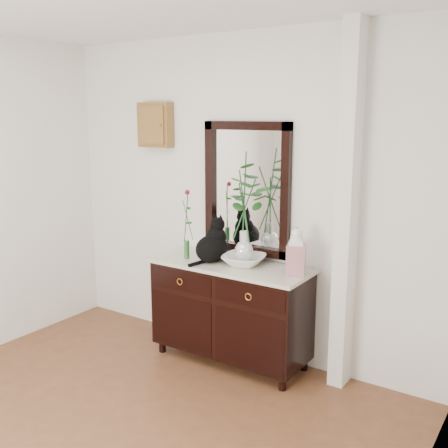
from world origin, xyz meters
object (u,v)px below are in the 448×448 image
Objects in this scene: sideboard at (231,307)px; lotus_bowl at (244,260)px; cat at (212,240)px; ginger_jar at (296,251)px.

sideboard is 0.43m from lotus_bowl.
lotus_bowl is at bearing 21.19° from cat.
sideboard is 3.54× the size of ginger_jar.
lotus_bowl is 0.91× the size of ginger_jar.
lotus_bowl reaches higher than sideboard.
ginger_jar is (0.57, 0.03, 0.56)m from sideboard.
ginger_jar is at bearing 2.69° from sideboard.
sideboard is 0.80m from ginger_jar.
sideboard is 3.88× the size of lotus_bowl.
cat is at bearing -175.56° from ginger_jar.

